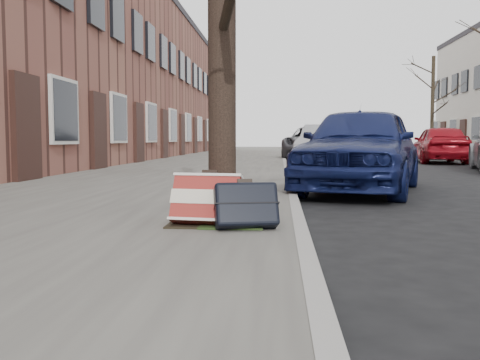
# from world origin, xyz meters

# --- Properties ---
(near_sidewalk) EXTENTS (5.00, 70.00, 0.12)m
(near_sidewalk) POSITION_xyz_m (-3.70, 15.00, 0.06)
(near_sidewalk) COLOR slate
(near_sidewalk) RESTS_ON ground
(house_near) EXTENTS (6.80, 40.00, 7.00)m
(house_near) POSITION_xyz_m (-9.60, 16.00, 3.50)
(house_near) COLOR brown
(house_near) RESTS_ON ground
(dirt_patch) EXTENTS (0.85, 0.85, 0.02)m
(dirt_patch) POSITION_xyz_m (-2.00, 1.20, 0.13)
(dirt_patch) COLOR black
(dirt_patch) RESTS_ON near_sidewalk
(suitcase_red) EXTENTS (0.64, 0.42, 0.46)m
(suitcase_red) POSITION_xyz_m (-2.07, 0.95, 0.35)
(suitcase_red) COLOR maroon
(suitcase_red) RESTS_ON near_sidewalk
(suitcase_navy) EXTENTS (0.59, 0.43, 0.42)m
(suitcase_navy) POSITION_xyz_m (-1.72, 0.81, 0.33)
(suitcase_navy) COLOR black
(suitcase_navy) RESTS_ON near_sidewalk
(car_near_front) EXTENTS (2.92, 4.63, 1.47)m
(car_near_front) POSITION_xyz_m (-0.07, 5.46, 0.73)
(car_near_front) COLOR #121A4A
(car_near_front) RESTS_ON ground
(car_near_mid) EXTENTS (2.25, 4.36, 1.37)m
(car_near_mid) POSITION_xyz_m (0.07, 13.67, 0.68)
(car_near_mid) COLOR #B1B4B9
(car_near_mid) RESTS_ON ground
(car_near_back) EXTENTS (2.96, 5.42, 1.44)m
(car_near_back) POSITION_xyz_m (0.03, 19.70, 0.72)
(car_near_back) COLOR #39393D
(car_near_back) RESTS_ON ground
(car_far_back) EXTENTS (2.06, 4.28, 1.41)m
(car_far_back) POSITION_xyz_m (4.52, 16.79, 0.70)
(car_far_back) COLOR maroon
(car_far_back) RESTS_ON ground
(tree_far_c) EXTENTS (0.20, 0.20, 5.45)m
(tree_far_c) POSITION_xyz_m (7.20, 27.54, 2.85)
(tree_far_c) COLOR black
(tree_far_c) RESTS_ON far_sidewalk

